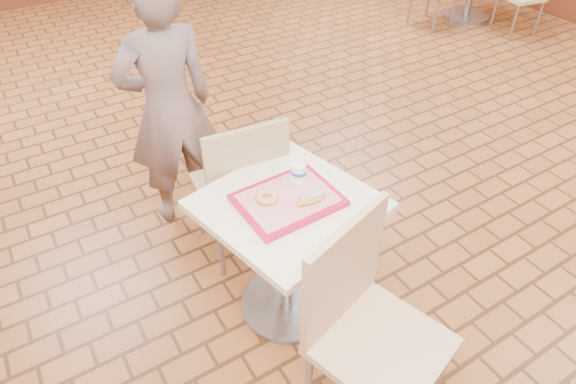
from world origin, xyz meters
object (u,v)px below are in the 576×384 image
long_john_donut (311,198)px  serving_tray (288,200)px  chair_main_back (242,184)px  ring_donut (267,197)px  main_table (288,240)px  customer (169,108)px  chair_main_front (366,321)px  paper_cup (299,172)px

long_john_donut → serving_tray: bearing=135.1°
chair_main_back → ring_donut: chair_main_back is taller
main_table → serving_tray: 0.26m
customer → chair_main_front: bearing=95.6°
main_table → ring_donut: ring_donut is taller
long_john_donut → paper_cup: paper_cup is taller
serving_tray → paper_cup: 0.15m
customer → ring_donut: customer is taller
main_table → serving_tray: size_ratio=1.69×
ring_donut → paper_cup: size_ratio=1.16×
long_john_donut → customer: bearing=102.3°
chair_main_back → long_john_donut: bearing=104.8°
customer → chair_main_back: bearing=105.9°
serving_tray → long_john_donut: (0.07, -0.07, 0.03)m
customer → serving_tray: customer is taller
serving_tray → customer: bearing=99.2°
ring_donut → long_john_donut: 0.19m
main_table → chair_main_front: size_ratio=0.74×
chair_main_front → serving_tray: 0.62m
chair_main_front → ring_donut: (-0.08, 0.62, 0.22)m
main_table → long_john_donut: bearing=-44.9°
customer → serving_tray: size_ratio=3.51×
ring_donut → paper_cup: (0.20, 0.05, 0.03)m
chair_main_back → paper_cup: bearing=113.2°
main_table → chair_main_back: chair_main_back is taller
main_table → customer: customer is taller
chair_main_back → long_john_donut: (0.08, -0.54, 0.26)m
chair_main_back → customer: customer is taller
main_table → ring_donut: size_ratio=7.37×
customer → paper_cup: bearing=106.2°
serving_tray → ring_donut: bearing=156.8°
chair_main_front → paper_cup: (0.11, 0.67, 0.25)m
main_table → customer: 1.07m
main_table → ring_donut: bearing=156.8°
chair_main_front → serving_tray: chair_main_front is taller
paper_cup → ring_donut: bearing=-166.8°
main_table → chair_main_front: (-0.01, -0.59, 0.06)m
customer → paper_cup: customer is taller
serving_tray → chair_main_front: bearing=-90.5°
main_table → ring_donut: (-0.09, 0.04, 0.29)m
chair_main_back → chair_main_front: bearing=96.5°
main_table → paper_cup: 0.34m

